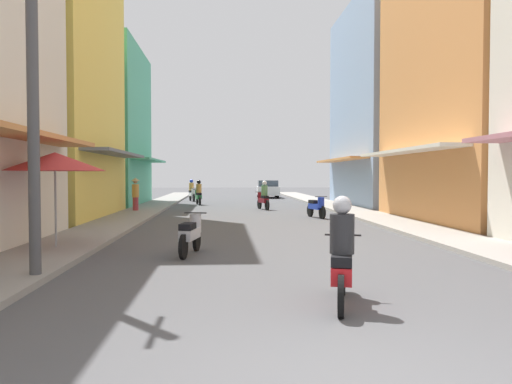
# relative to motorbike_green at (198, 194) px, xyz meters

# --- Properties ---
(ground_plane) EXTENTS (103.55, 103.55, 0.00)m
(ground_plane) POSITION_rel_motorbike_green_xyz_m (2.80, -7.70, -0.70)
(ground_plane) COLOR #4C4C4F
(sidewalk_left) EXTENTS (1.99, 55.07, 0.12)m
(sidewalk_left) POSITION_rel_motorbike_green_xyz_m (-2.50, -7.70, -0.64)
(sidewalk_left) COLOR gray
(sidewalk_left) RESTS_ON ground
(sidewalk_right) EXTENTS (1.99, 55.07, 0.12)m
(sidewalk_right) POSITION_rel_motorbike_green_xyz_m (8.11, -7.70, -0.64)
(sidewalk_right) COLOR #9E9991
(sidewalk_right) RESTS_ON ground
(building_left_mid) EXTENTS (7.05, 8.68, 16.56)m
(building_left_mid) POSITION_rel_motorbike_green_xyz_m (-6.49, -9.68, 7.57)
(building_left_mid) COLOR #EFD159
(building_left_mid) RESTS_ON ground
(building_left_far) EXTENTS (7.05, 8.63, 9.67)m
(building_left_far) POSITION_rel_motorbike_green_xyz_m (-6.49, -0.24, 4.12)
(building_left_far) COLOR #4CB28C
(building_left_far) RESTS_ON ground
(building_right_far) EXTENTS (7.05, 10.10, 12.16)m
(building_right_far) POSITION_rel_motorbike_green_xyz_m (12.10, -1.74, 5.37)
(building_right_far) COLOR #8CA5CC
(building_right_far) RESTS_ON ground
(motorbike_green) EXTENTS (0.61, 1.79, 1.58)m
(motorbike_green) POSITION_rel_motorbike_green_xyz_m (0.00, 0.00, 0.00)
(motorbike_green) COLOR black
(motorbike_green) RESTS_ON ground
(motorbike_maroon) EXTENTS (0.67, 1.77, 1.58)m
(motorbike_maroon) POSITION_rel_motorbike_green_xyz_m (3.73, -4.60, 0.00)
(motorbike_maroon) COLOR black
(motorbike_maroon) RESTS_ON ground
(motorbike_silver) EXTENTS (0.60, 1.79, 0.96)m
(motorbike_silver) POSITION_rel_motorbike_green_xyz_m (0.79, -19.64, -0.20)
(motorbike_silver) COLOR black
(motorbike_silver) RESTS_ON ground
(motorbike_white) EXTENTS (0.67, 1.77, 1.58)m
(motorbike_white) POSITION_rel_motorbike_green_xyz_m (-0.69, 4.44, 0.00)
(motorbike_white) COLOR black
(motorbike_white) RESTS_ON ground
(motorbike_blue) EXTENTS (0.66, 1.78, 0.96)m
(motorbike_blue) POSITION_rel_motorbike_green_xyz_m (5.62, -9.97, -0.20)
(motorbike_blue) COLOR black
(motorbike_blue) RESTS_ON ground
(motorbike_red) EXTENTS (0.67, 1.77, 1.58)m
(motorbike_red) POSITION_rel_motorbike_green_xyz_m (3.24, -24.33, 0.00)
(motorbike_red) COLOR black
(motorbike_red) RESTS_ON ground
(parked_car) EXTENTS (1.92, 4.17, 1.45)m
(parked_car) POSITION_rel_motorbike_green_xyz_m (5.25, 9.53, 0.04)
(parked_car) COLOR silver
(parked_car) RESTS_ON ground
(pedestrian_far) EXTENTS (0.44, 0.44, 1.74)m
(pedestrian_far) POSITION_rel_motorbike_green_xyz_m (-2.80, -6.38, 0.28)
(pedestrian_far) COLOR #99333F
(pedestrian_far) RESTS_ON ground
(vendor_umbrella) EXTENTS (2.39, 2.39, 2.42)m
(vendor_umbrella) POSITION_rel_motorbike_green_xyz_m (-2.53, -18.94, 1.49)
(vendor_umbrella) COLOR #99999E
(vendor_umbrella) RESTS_ON ground
(utility_pole) EXTENTS (0.20, 1.20, 7.64)m
(utility_pole) POSITION_rel_motorbike_green_xyz_m (-1.75, -22.36, 3.19)
(utility_pole) COLOR #4C4C4F
(utility_pole) RESTS_ON ground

